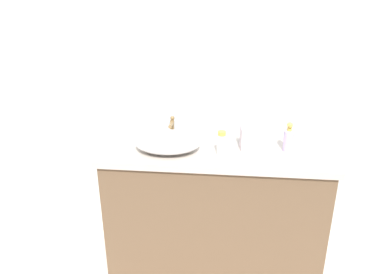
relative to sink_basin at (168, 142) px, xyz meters
name	(u,v)px	position (x,y,z in m)	size (l,w,h in m)	color
bathroom_wall_rear	(213,68)	(0.25, 0.34, 0.38)	(6.00, 0.06, 2.60)	silver
vanity_counter	(214,209)	(0.29, 0.05, -0.48)	(1.38, 0.52, 0.86)	brown
wall_mirror_panel	(220,50)	(0.29, 0.31, 0.50)	(1.34, 0.01, 1.12)	#B2BCC6
sink_basin	(168,142)	(0.00, 0.00, 0.00)	(0.40, 0.31, 0.11)	silver
faucet	(172,127)	(0.00, 0.18, 0.03)	(0.03, 0.12, 0.15)	olive
soap_dispenser	(288,139)	(0.72, 0.06, 0.02)	(0.06, 0.06, 0.18)	#BEA9DB
lotion_bottle	(221,143)	(0.32, -0.03, 0.02)	(0.05, 0.05, 0.15)	white
tissue_box	(250,137)	(0.49, 0.08, 0.02)	(0.12, 0.12, 0.18)	silver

